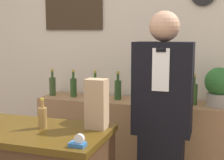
% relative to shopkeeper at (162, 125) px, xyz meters
% --- Properties ---
extents(back_wall, '(5.20, 0.09, 2.70)m').
position_rel_shopkeeper_xyz_m(back_wall, '(-0.55, 0.89, 0.49)').
color(back_wall, beige).
rests_on(back_wall, ground_plane).
extents(back_shelf, '(1.97, 0.41, 0.91)m').
position_rel_shopkeeper_xyz_m(back_shelf, '(-0.38, 0.63, -0.41)').
color(back_shelf, '#9E754C').
rests_on(back_shelf, ground_plane).
extents(shopkeeper, '(0.44, 0.28, 1.74)m').
position_rel_shopkeeper_xyz_m(shopkeeper, '(0.00, 0.00, 0.00)').
color(shopkeeper, black).
rests_on(shopkeeper, ground_plane).
extents(potted_plant, '(0.26, 0.26, 0.36)m').
position_rel_shopkeeper_xyz_m(potted_plant, '(0.41, 0.61, 0.24)').
color(potted_plant, '#9E998E').
rests_on(potted_plant, back_shelf).
extents(paper_bag, '(0.14, 0.11, 0.33)m').
position_rel_shopkeeper_xyz_m(paper_bag, '(-0.35, -0.50, 0.25)').
color(paper_bag, tan).
rests_on(paper_bag, display_counter).
extents(tape_dispenser, '(0.09, 0.06, 0.07)m').
position_rel_shopkeeper_xyz_m(tape_dispenser, '(-0.33, -0.85, 0.11)').
color(tape_dispenser, '#2D66A8').
rests_on(tape_dispenser, display_counter).
extents(counter_bottle_2, '(0.06, 0.06, 0.20)m').
position_rel_shopkeeper_xyz_m(counter_bottle_2, '(-0.69, -0.61, 0.16)').
color(counter_bottle_2, olive).
rests_on(counter_bottle_2, display_counter).
extents(shelf_bottle_0, '(0.07, 0.07, 0.29)m').
position_rel_shopkeeper_xyz_m(shelf_bottle_0, '(-1.29, 0.61, 0.15)').
color(shelf_bottle_0, '#354B27').
rests_on(shelf_bottle_0, back_shelf).
extents(shelf_bottle_1, '(0.07, 0.07, 0.29)m').
position_rel_shopkeeper_xyz_m(shelf_bottle_1, '(-1.04, 0.62, 0.15)').
color(shelf_bottle_1, '#2C4D23').
rests_on(shelf_bottle_1, back_shelf).
extents(shelf_bottle_2, '(0.07, 0.07, 0.29)m').
position_rel_shopkeeper_xyz_m(shelf_bottle_2, '(-0.79, 0.62, 0.15)').
color(shelf_bottle_2, '#2D581C').
rests_on(shelf_bottle_2, back_shelf).
extents(shelf_bottle_3, '(0.07, 0.07, 0.29)m').
position_rel_shopkeeper_xyz_m(shelf_bottle_3, '(-0.55, 0.62, 0.15)').
color(shelf_bottle_3, '#284B23').
rests_on(shelf_bottle_3, back_shelf).
extents(shelf_bottle_4, '(0.07, 0.07, 0.29)m').
position_rel_shopkeeper_xyz_m(shelf_bottle_4, '(-0.30, 0.62, 0.15)').
color(shelf_bottle_4, '#335227').
rests_on(shelf_bottle_4, back_shelf).
extents(shelf_bottle_5, '(0.07, 0.07, 0.29)m').
position_rel_shopkeeper_xyz_m(shelf_bottle_5, '(-0.05, 0.64, 0.15)').
color(shelf_bottle_5, '#285227').
rests_on(shelf_bottle_5, back_shelf).
extents(shelf_bottle_6, '(0.07, 0.07, 0.29)m').
position_rel_shopkeeper_xyz_m(shelf_bottle_6, '(0.19, 0.62, 0.15)').
color(shelf_bottle_6, '#315123').
rests_on(shelf_bottle_6, back_shelf).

